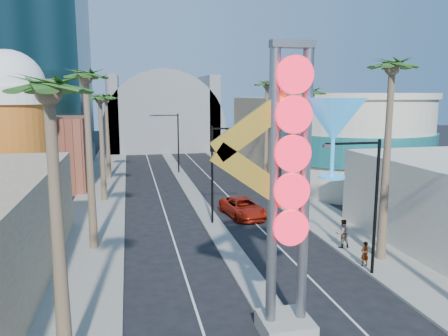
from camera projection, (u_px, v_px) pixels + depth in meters
sidewalk_west at (102, 190)px, 48.01m from camera, size 5.00×100.00×0.15m
sidewalk_east at (267, 183)px, 52.02m from camera, size 5.00×100.00×0.15m
median at (185, 181)px, 52.90m from camera, size 1.60×84.00×0.15m
brick_filler_west at (42, 153)px, 48.88m from camera, size 10.00×10.00×8.00m
filler_east at (282, 132)px, 65.10m from camera, size 10.00×20.00×10.00m
beer_mug at (11, 123)px, 40.32m from camera, size 7.00×7.00×14.50m
turquoise_building at (355, 142)px, 48.14m from camera, size 16.60×16.60×10.60m
canopy at (162, 127)px, 84.96m from camera, size 22.00×16.00×22.00m
neon_sign at (308, 171)px, 18.12m from camera, size 6.53×2.60×12.55m
streetlight_0 at (219, 165)px, 34.88m from camera, size 3.79×0.25×8.00m
streetlight_1 at (174, 137)px, 57.77m from camera, size 3.79×0.25×8.00m
streetlight_2 at (369, 195)px, 24.63m from camera, size 3.45×0.25×8.00m
palm_0 at (50, 110)px, 14.69m from camera, size 2.40×2.40×11.70m
palm_1 at (86, 89)px, 28.03m from camera, size 2.40×2.40×12.70m
palm_2 at (100, 105)px, 41.74m from camera, size 2.40×2.40×11.20m
palm_3 at (106, 103)px, 53.30m from camera, size 2.40×2.40×11.20m
palm_5 at (391, 81)px, 25.98m from camera, size 2.40×2.40×13.20m
palm_6 at (310, 101)px, 37.76m from camera, size 2.40×2.40×11.70m
palm_7 at (267, 91)px, 49.17m from camera, size 2.40×2.40×12.70m
red_pickup at (243, 208)px, 37.71m from camera, size 3.44×6.14×1.62m
pedestrian_a at (365, 254)px, 26.41m from camera, size 0.62×0.45×1.55m
pedestrian_b at (343, 233)px, 29.61m from camera, size 0.98×0.78×1.97m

